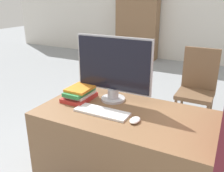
{
  "coord_description": "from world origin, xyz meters",
  "views": [
    {
      "loc": [
        0.68,
        -1.15,
        1.59
      ],
      "look_at": [
        -0.09,
        0.32,
        0.98
      ],
      "focal_mm": 40.0,
      "sensor_mm": 36.0,
      "label": 1
    }
  ],
  "objects_px": {
    "book_stack": "(80,94)",
    "far_chair": "(197,84)",
    "monitor": "(113,68)",
    "keyboard": "(102,112)",
    "mouse": "(135,120)"
  },
  "relations": [
    {
      "from": "far_chair",
      "to": "mouse",
      "type": "bearing_deg",
      "value": -124.76
    },
    {
      "from": "book_stack",
      "to": "far_chair",
      "type": "height_order",
      "value": "far_chair"
    },
    {
      "from": "monitor",
      "to": "book_stack",
      "type": "xyz_separation_m",
      "value": [
        -0.25,
        -0.11,
        -0.22
      ]
    },
    {
      "from": "keyboard",
      "to": "book_stack",
      "type": "height_order",
      "value": "book_stack"
    },
    {
      "from": "book_stack",
      "to": "far_chair",
      "type": "relative_size",
      "value": 0.29
    },
    {
      "from": "mouse",
      "to": "keyboard",
      "type": "bearing_deg",
      "value": 176.28
    },
    {
      "from": "monitor",
      "to": "far_chair",
      "type": "distance_m",
      "value": 1.64
    },
    {
      "from": "monitor",
      "to": "keyboard",
      "type": "height_order",
      "value": "monitor"
    },
    {
      "from": "keyboard",
      "to": "mouse",
      "type": "bearing_deg",
      "value": -3.72
    },
    {
      "from": "monitor",
      "to": "mouse",
      "type": "relative_size",
      "value": 6.14
    },
    {
      "from": "mouse",
      "to": "far_chair",
      "type": "relative_size",
      "value": 0.11
    },
    {
      "from": "book_stack",
      "to": "far_chair",
      "type": "bearing_deg",
      "value": 66.46
    },
    {
      "from": "keyboard",
      "to": "book_stack",
      "type": "xyz_separation_m",
      "value": [
        -0.29,
        0.14,
        0.04
      ]
    },
    {
      "from": "monitor",
      "to": "mouse",
      "type": "bearing_deg",
      "value": -41.36
    },
    {
      "from": "keyboard",
      "to": "book_stack",
      "type": "distance_m",
      "value": 0.32
    }
  ]
}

